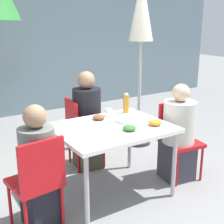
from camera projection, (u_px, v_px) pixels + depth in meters
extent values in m
plane|color=gray|center=(112.00, 193.00, 3.36)|extent=(24.00, 24.00, 0.00)
cube|color=slate|center=(10.00, 36.00, 5.80)|extent=(10.00, 0.20, 3.00)
cube|color=white|center=(112.00, 128.00, 3.15)|extent=(1.13, 0.91, 0.04)
cylinder|color=#B7B7B7|center=(87.00, 193.00, 2.68)|extent=(0.04, 0.04, 0.71)
cylinder|color=#B7B7B7|center=(174.00, 165.00, 3.20)|extent=(0.04, 0.04, 0.71)
cylinder|color=#B7B7B7|center=(52.00, 160.00, 3.31)|extent=(0.04, 0.04, 0.71)
cylinder|color=#B7B7B7|center=(130.00, 141.00, 3.84)|extent=(0.04, 0.04, 0.71)
cube|color=red|center=(34.00, 182.00, 2.70)|extent=(0.45, 0.45, 0.04)
cube|color=red|center=(42.00, 165.00, 2.50)|extent=(0.40, 0.08, 0.42)
cylinder|color=red|center=(10.00, 204.00, 2.79)|extent=(0.03, 0.03, 0.41)
cylinder|color=red|center=(44.00, 191.00, 3.00)|extent=(0.03, 0.03, 0.41)
cylinder|color=red|center=(26.00, 222.00, 2.54)|extent=(0.03, 0.03, 0.41)
cylinder|color=red|center=(63.00, 207.00, 2.74)|extent=(0.03, 0.03, 0.41)
cube|color=black|center=(41.00, 201.00, 2.79)|extent=(0.31, 0.31, 0.45)
cylinder|color=slate|center=(38.00, 154.00, 2.66)|extent=(0.31, 0.31, 0.47)
sphere|color=#9E7556|center=(35.00, 116.00, 2.57)|extent=(0.20, 0.20, 0.20)
cube|color=red|center=(181.00, 143.00, 3.58)|extent=(0.45, 0.45, 0.04)
cube|color=red|center=(173.00, 119.00, 3.67)|extent=(0.40, 0.09, 0.42)
cylinder|color=red|center=(201.00, 164.00, 3.56)|extent=(0.03, 0.03, 0.41)
cylinder|color=red|center=(177.00, 170.00, 3.43)|extent=(0.03, 0.03, 0.41)
cylinder|color=red|center=(183.00, 153.00, 3.86)|extent=(0.03, 0.03, 0.41)
cylinder|color=red|center=(160.00, 158.00, 3.72)|extent=(0.03, 0.03, 0.41)
cube|color=#383842|center=(177.00, 160.00, 3.62)|extent=(0.37, 0.37, 0.45)
cylinder|color=beige|center=(179.00, 122.00, 3.49)|extent=(0.36, 0.36, 0.48)
sphere|color=beige|center=(181.00, 93.00, 3.39)|extent=(0.20, 0.20, 0.20)
cube|color=red|center=(86.00, 133.00, 3.89)|extent=(0.45, 0.45, 0.04)
cube|color=red|center=(71.00, 117.00, 3.75)|extent=(0.08, 0.40, 0.42)
cylinder|color=red|center=(94.00, 143.00, 4.17)|extent=(0.03, 0.03, 0.41)
cylinder|color=red|center=(104.00, 152.00, 3.88)|extent=(0.03, 0.03, 0.41)
cylinder|color=red|center=(69.00, 147.00, 4.03)|extent=(0.03, 0.03, 0.41)
cylinder|color=red|center=(78.00, 157.00, 3.74)|extent=(0.03, 0.03, 0.41)
cube|color=#473D33|center=(88.00, 150.00, 3.91)|extent=(0.34, 0.34, 0.45)
cylinder|color=black|center=(87.00, 111.00, 3.77)|extent=(0.34, 0.34, 0.56)
sphere|color=#9E7556|center=(86.00, 80.00, 3.66)|extent=(0.21, 0.21, 0.21)
cylinder|color=#333333|center=(138.00, 141.00, 4.71)|extent=(0.36, 0.36, 0.05)
cylinder|color=#BCBCBC|center=(140.00, 64.00, 4.39)|extent=(0.04, 0.04, 2.39)
cone|color=beige|center=(142.00, 7.00, 4.17)|extent=(0.34, 0.34, 0.88)
cylinder|color=white|center=(99.00, 120.00, 3.31)|extent=(0.24, 0.24, 0.01)
ellipsoid|color=brown|center=(99.00, 117.00, 3.31)|extent=(0.13, 0.13, 0.05)
cylinder|color=white|center=(129.00, 131.00, 2.98)|extent=(0.24, 0.24, 0.01)
ellipsoid|color=#33702D|center=(129.00, 128.00, 2.98)|extent=(0.13, 0.13, 0.05)
cylinder|color=white|center=(155.00, 126.00, 3.13)|extent=(0.25, 0.25, 0.01)
ellipsoid|color=orange|center=(155.00, 123.00, 3.12)|extent=(0.14, 0.14, 0.05)
cylinder|color=#B7751E|center=(126.00, 104.00, 3.57)|extent=(0.07, 0.07, 0.21)
cylinder|color=white|center=(126.00, 94.00, 3.54)|extent=(0.05, 0.05, 0.02)
cylinder|color=white|center=(109.00, 112.00, 3.48)|extent=(0.08, 0.08, 0.08)
cylinder|color=white|center=(126.00, 119.00, 3.28)|extent=(0.19, 0.19, 0.06)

